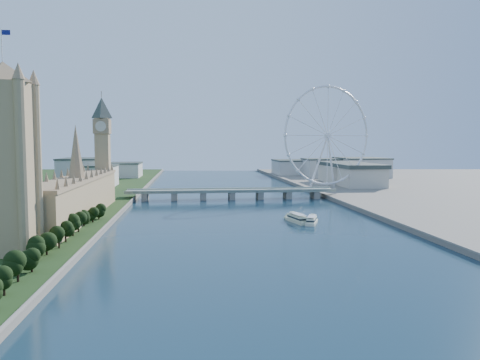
{
  "coord_description": "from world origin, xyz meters",
  "views": [
    {
      "loc": [
        -44.15,
        -189.33,
        59.03
      ],
      "look_at": [
        -0.8,
        210.0,
        27.24
      ],
      "focal_mm": 35.0,
      "sensor_mm": 36.0,
      "label": 1
    }
  ],
  "objects": [
    {
      "name": "tree_row",
      "position": [
        -113.0,
        66.0,
        9.45
      ],
      "size": [
        7.85,
        199.85,
        20.76
      ],
      "color": "black",
      "rests_on": "ground"
    },
    {
      "name": "tour_boat_near",
      "position": [
        35.69,
        149.1,
        0.0
      ],
      "size": [
        14.59,
        32.19,
        6.91
      ],
      "primitive_type": null,
      "rotation": [
        0.0,
        0.0,
        0.22
      ],
      "color": "beige",
      "rests_on": "ground"
    },
    {
      "name": "city_skyline",
      "position": [
        39.22,
        560.08,
        16.96
      ],
      "size": [
        505.0,
        280.0,
        32.0
      ],
      "color": "beige",
      "rests_on": "ground"
    },
    {
      "name": "westminster_bridge",
      "position": [
        0.0,
        300.0,
        6.63
      ],
      "size": [
        220.0,
        22.0,
        9.5
      ],
      "color": "gray",
      "rests_on": "ground"
    },
    {
      "name": "big_ben",
      "position": [
        -128.0,
        278.0,
        66.57
      ],
      "size": [
        20.02,
        20.02,
        110.0
      ],
      "color": "tan",
      "rests_on": "ground"
    },
    {
      "name": "tour_boat_far",
      "position": [
        44.77,
        142.09,
        0.0
      ],
      "size": [
        16.71,
        28.68,
        6.17
      ],
      "primitive_type": null,
      "rotation": [
        0.0,
        0.0,
        -0.37
      ],
      "color": "beige",
      "rests_on": "ground"
    },
    {
      "name": "parliament_range",
      "position": [
        -128.0,
        170.0,
        18.48
      ],
      "size": [
        24.0,
        200.0,
        70.0
      ],
      "color": "tan",
      "rests_on": "ground"
    },
    {
      "name": "county_hall",
      "position": [
        175.0,
        430.0,
        0.0
      ],
      "size": [
        54.0,
        144.0,
        35.0
      ],
      "primitive_type": null,
      "color": "beige",
      "rests_on": "ground"
    },
    {
      "name": "london_eye",
      "position": [
        119.98,
        355.08,
        67.52
      ],
      "size": [
        113.6,
        39.12,
        124.3
      ],
      "color": "silver",
      "rests_on": "ground"
    },
    {
      "name": "victoria_tower",
      "position": [
        -135.0,
        55.0,
        54.49
      ],
      "size": [
        28.16,
        28.16,
        112.0
      ],
      "color": "tan",
      "rests_on": "ground"
    },
    {
      "name": "ground",
      "position": [
        0.0,
        0.0,
        0.0
      ],
      "size": [
        2000.0,
        2000.0,
        0.0
      ],
      "primitive_type": "plane",
      "color": "#1C3C4E",
      "rests_on": "ground"
    }
  ]
}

